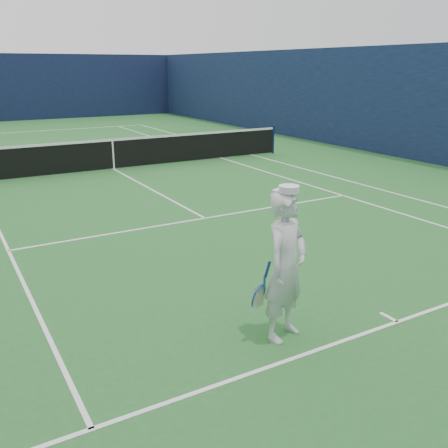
% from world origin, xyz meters
% --- Properties ---
extents(ground, '(80.00, 80.00, 0.00)m').
position_xyz_m(ground, '(0.00, 0.00, 0.00)').
color(ground, '#266429').
rests_on(ground, ground).
extents(court_markings, '(11.03, 23.83, 0.01)m').
position_xyz_m(court_markings, '(0.00, 0.00, 0.00)').
color(court_markings, white).
rests_on(court_markings, ground).
extents(windscreen_fence, '(20.12, 36.12, 4.00)m').
position_xyz_m(windscreen_fence, '(0.00, 0.00, 2.00)').
color(windscreen_fence, '#0E1534').
rests_on(windscreen_fence, ground).
extents(tennis_net, '(12.88, 0.09, 1.07)m').
position_xyz_m(tennis_net, '(0.00, 0.00, 0.55)').
color(tennis_net, '#141E4C').
rests_on(tennis_net, ground).
extents(tennis_player, '(0.89, 0.67, 1.95)m').
position_xyz_m(tennis_player, '(-1.53, -11.40, 0.95)').
color(tennis_player, silver).
rests_on(tennis_player, ground).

